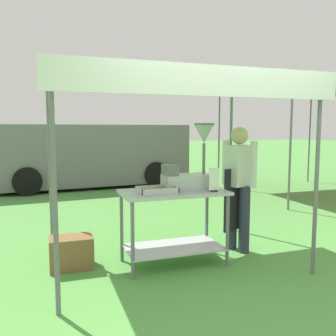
{
  "coord_description": "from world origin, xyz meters",
  "views": [
    {
      "loc": [
        -1.64,
        -2.89,
        1.59
      ],
      "look_at": [
        -0.23,
        1.2,
        1.12
      ],
      "focal_mm": 38.71,
      "sensor_mm": 36.0,
      "label": 1
    }
  ],
  "objects_px": {
    "donut_tray": "(158,191)",
    "supply_crate": "(71,252)",
    "donut_fryer": "(190,167)",
    "donut_cart": "(174,212)",
    "stall_canopy": "(171,86)",
    "menu_sign": "(214,181)",
    "van_grey": "(89,154)",
    "neighbour_tent": "(305,93)",
    "vendor": "(238,182)"
  },
  "relations": [
    {
      "from": "neighbour_tent",
      "to": "donut_fryer",
      "type": "bearing_deg",
      "value": -142.56
    },
    {
      "from": "vendor",
      "to": "menu_sign",
      "type": "bearing_deg",
      "value": -145.08
    },
    {
      "from": "donut_fryer",
      "to": "donut_cart",
      "type": "bearing_deg",
      "value": -169.83
    },
    {
      "from": "vendor",
      "to": "donut_fryer",
      "type": "bearing_deg",
      "value": -169.71
    },
    {
      "from": "stall_canopy",
      "to": "van_grey",
      "type": "xyz_separation_m",
      "value": [
        -0.22,
        6.24,
        -1.2
      ]
    },
    {
      "from": "supply_crate",
      "to": "neighbour_tent",
      "type": "bearing_deg",
      "value": 28.57
    },
    {
      "from": "donut_fryer",
      "to": "menu_sign",
      "type": "xyz_separation_m",
      "value": [
        0.2,
        -0.24,
        -0.14
      ]
    },
    {
      "from": "stall_canopy",
      "to": "menu_sign",
      "type": "distance_m",
      "value": 1.2
    },
    {
      "from": "donut_tray",
      "to": "supply_crate",
      "type": "bearing_deg",
      "value": 159.61
    },
    {
      "from": "menu_sign",
      "to": "vendor",
      "type": "relative_size",
      "value": 0.17
    },
    {
      "from": "donut_fryer",
      "to": "vendor",
      "type": "bearing_deg",
      "value": 10.29
    },
    {
      "from": "donut_tray",
      "to": "van_grey",
      "type": "xyz_separation_m",
      "value": [
        0.01,
        6.42,
        -0.02
      ]
    },
    {
      "from": "neighbour_tent",
      "to": "stall_canopy",
      "type": "bearing_deg",
      "value": -144.4
    },
    {
      "from": "stall_canopy",
      "to": "donut_tray",
      "type": "bearing_deg",
      "value": -140.59
    },
    {
      "from": "stall_canopy",
      "to": "donut_fryer",
      "type": "distance_m",
      "value": 0.97
    },
    {
      "from": "donut_cart",
      "to": "menu_sign",
      "type": "distance_m",
      "value": 0.59
    },
    {
      "from": "supply_crate",
      "to": "van_grey",
      "type": "xyz_separation_m",
      "value": [
        0.93,
        6.07,
        0.7
      ]
    },
    {
      "from": "van_grey",
      "to": "menu_sign",
      "type": "bearing_deg",
      "value": -84.43
    },
    {
      "from": "donut_tray",
      "to": "menu_sign",
      "type": "height_order",
      "value": "menu_sign"
    },
    {
      "from": "donut_cart",
      "to": "neighbour_tent",
      "type": "distance_m",
      "value": 6.0
    },
    {
      "from": "stall_canopy",
      "to": "donut_tray",
      "type": "xyz_separation_m",
      "value": [
        -0.22,
        -0.18,
        -1.18
      ]
    },
    {
      "from": "donut_cart",
      "to": "supply_crate",
      "type": "bearing_deg",
      "value": 167.18
    },
    {
      "from": "van_grey",
      "to": "stall_canopy",
      "type": "bearing_deg",
      "value": -88.02
    },
    {
      "from": "supply_crate",
      "to": "vendor",
      "type": "bearing_deg",
      "value": -2.45
    },
    {
      "from": "vendor",
      "to": "van_grey",
      "type": "height_order",
      "value": "van_grey"
    },
    {
      "from": "donut_fryer",
      "to": "supply_crate",
      "type": "relative_size",
      "value": 1.61
    },
    {
      "from": "vendor",
      "to": "van_grey",
      "type": "xyz_separation_m",
      "value": [
        -1.17,
        6.16,
        -0.03
      ]
    },
    {
      "from": "stall_canopy",
      "to": "neighbour_tent",
      "type": "xyz_separation_m",
      "value": [
        4.6,
        3.29,
        0.36
      ]
    },
    {
      "from": "donut_tray",
      "to": "neighbour_tent",
      "type": "xyz_separation_m",
      "value": [
        4.82,
        3.48,
        1.54
      ]
    },
    {
      "from": "donut_fryer",
      "to": "neighbour_tent",
      "type": "bearing_deg",
      "value": 37.44
    },
    {
      "from": "donut_tray",
      "to": "donut_fryer",
      "type": "height_order",
      "value": "donut_fryer"
    },
    {
      "from": "donut_fryer",
      "to": "vendor",
      "type": "height_order",
      "value": "donut_fryer"
    },
    {
      "from": "donut_cart",
      "to": "vendor",
      "type": "distance_m",
      "value": 1.01
    },
    {
      "from": "donut_cart",
      "to": "donut_tray",
      "type": "distance_m",
      "value": 0.36
    },
    {
      "from": "stall_canopy",
      "to": "supply_crate",
      "type": "distance_m",
      "value": 2.22
    },
    {
      "from": "menu_sign",
      "to": "donut_fryer",
      "type": "bearing_deg",
      "value": 130.05
    },
    {
      "from": "donut_fryer",
      "to": "supply_crate",
      "type": "bearing_deg",
      "value": 170.81
    },
    {
      "from": "donut_cart",
      "to": "vendor",
      "type": "height_order",
      "value": "vendor"
    },
    {
      "from": "donut_tray",
      "to": "vendor",
      "type": "bearing_deg",
      "value": 12.29
    },
    {
      "from": "donut_fryer",
      "to": "neighbour_tent",
      "type": "distance_m",
      "value": 5.67
    },
    {
      "from": "donut_cart",
      "to": "van_grey",
      "type": "xyz_separation_m",
      "value": [
        -0.22,
        6.33,
        0.26
      ]
    },
    {
      "from": "stall_canopy",
      "to": "donut_fryer",
      "type": "bearing_deg",
      "value": -14.88
    },
    {
      "from": "stall_canopy",
      "to": "donut_cart",
      "type": "height_order",
      "value": "stall_canopy"
    },
    {
      "from": "van_grey",
      "to": "neighbour_tent",
      "type": "height_order",
      "value": "neighbour_tent"
    },
    {
      "from": "menu_sign",
      "to": "neighbour_tent",
      "type": "height_order",
      "value": "neighbour_tent"
    },
    {
      "from": "donut_fryer",
      "to": "donut_tray",
      "type": "bearing_deg",
      "value": -164.48
    },
    {
      "from": "vendor",
      "to": "donut_tray",
      "type": "bearing_deg",
      "value": -167.71
    },
    {
      "from": "supply_crate",
      "to": "neighbour_tent",
      "type": "height_order",
      "value": "neighbour_tent"
    },
    {
      "from": "donut_tray",
      "to": "supply_crate",
      "type": "distance_m",
      "value": 1.22
    },
    {
      "from": "stall_canopy",
      "to": "donut_cart",
      "type": "distance_m",
      "value": 1.46
    }
  ]
}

